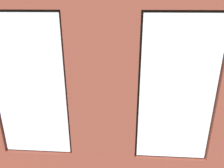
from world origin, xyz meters
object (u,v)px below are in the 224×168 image
couch_left (199,107)px  remote_black (126,100)px  papasan_chair (95,80)px  potted_plant_near_tv (10,105)px  cup_ceramic (116,103)px  tv_flatscreen (10,82)px  candle_jar (96,102)px  potted_plant_foreground_right (51,69)px  potted_plant_corner_near_left (187,70)px  media_console (14,107)px  potted_plant_beside_window_right (6,130)px  potted_plant_mid_room_small (135,93)px  potted_plant_between_couches (186,132)px  couch_by_window (105,142)px  potted_plant_by_left_couch (172,82)px  coffee_table (112,104)px

couch_left → remote_black: couch_left is taller
papasan_chair → potted_plant_near_tv: (1.29, 2.77, 0.45)m
cup_ceramic → tv_flatscreen: size_ratio=0.08×
candle_jar → papasan_chair: papasan_chair is taller
papasan_chair → potted_plant_foreground_right: size_ratio=0.89×
potted_plant_foreground_right → potted_plant_corner_near_left: bearing=-179.2°
remote_black → media_console: media_console is taller
potted_plant_beside_window_right → potted_plant_near_tv: bearing=-79.0°
potted_plant_mid_room_small → potted_plant_near_tv: size_ratio=0.30×
potted_plant_corner_near_left → potted_plant_between_couches: size_ratio=1.65×
media_console → potted_plant_between_couches: size_ratio=1.40×
couch_by_window → potted_plant_mid_room_small: bearing=-104.4°
cup_ceramic → potted_plant_corner_near_left: bearing=-135.7°
media_console → potted_plant_foreground_right: bearing=-98.4°
candle_jar → papasan_chair: (0.29, -1.72, -0.05)m
papasan_chair → potted_plant_near_tv: bearing=65.0°
couch_left → potted_plant_beside_window_right: (4.06, 1.71, 0.26)m
cup_ceramic → papasan_chair: 1.88m
cup_ceramic → potted_plant_by_left_couch: potted_plant_by_left_couch is taller
couch_by_window → cup_ceramic: (-0.12, -1.36, 0.15)m
coffee_table → potted_plant_between_couches: potted_plant_between_couches is taller
coffee_table → potted_plant_mid_room_small: coffee_table is taller
couch_by_window → papasan_chair: 3.14m
remote_black → media_console: bearing=80.2°
potted_plant_mid_room_small → couch_by_window: bearing=75.6°
candle_jar → potted_plant_between_couches: potted_plant_between_couches is taller
couch_by_window → media_console: (2.48, -1.39, -0.04)m
papasan_chair → potted_plant_between_couches: potted_plant_between_couches is taller
potted_plant_beside_window_right → potted_plant_near_tv: (0.08, -0.41, 0.29)m
potted_plant_near_tv → potted_plant_foreground_right: size_ratio=1.15×
tv_flatscreen → potted_plant_corner_near_left: potted_plant_corner_near_left is taller
media_console → candle_jar: bearing=179.2°
potted_plant_by_left_couch → potted_plant_foreground_right: 4.00m
potted_plant_between_couches → coffee_table: bearing=-44.7°
potted_plant_near_tv → potted_plant_between_couches: potted_plant_near_tv is taller
potted_plant_beside_window_right → potted_plant_foreground_right: (0.32, -3.58, 0.07)m
tv_flatscreen → potted_plant_corner_near_left: (-4.84, -2.16, -0.27)m
potted_plant_corner_near_left → couch_by_window: bearing=56.3°
papasan_chair → potted_plant_between_couches: bearing=124.9°
tv_flatscreen → papasan_chair: size_ratio=1.03×
potted_plant_corner_near_left → media_console: bearing=24.0°
potted_plant_mid_room_small → potted_plant_between_couches: potted_plant_between_couches is taller
candle_jar → potted_plant_near_tv: bearing=33.5°
tv_flatscreen → potted_plant_mid_room_small: size_ratio=2.69×
tv_flatscreen → potted_plant_between_couches: (-3.95, 1.34, -0.36)m
potted_plant_near_tv → potted_plant_by_left_couch: bearing=-143.4°
potted_plant_near_tv → cup_ceramic: bearing=-153.0°
coffee_table → tv_flatscreen: (2.51, 0.09, 0.56)m
tv_flatscreen → potted_plant_foreground_right: bearing=-98.4°
candle_jar → potted_plant_mid_room_small: candle_jar is taller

